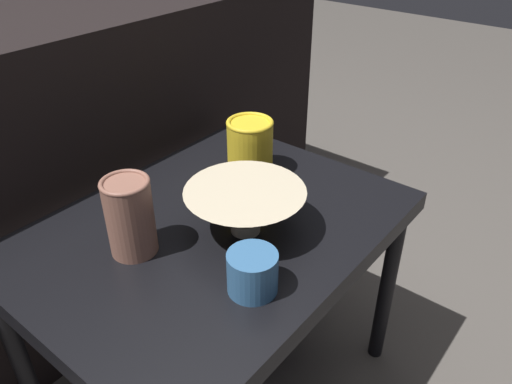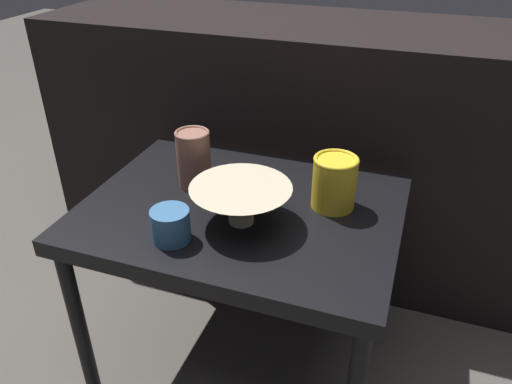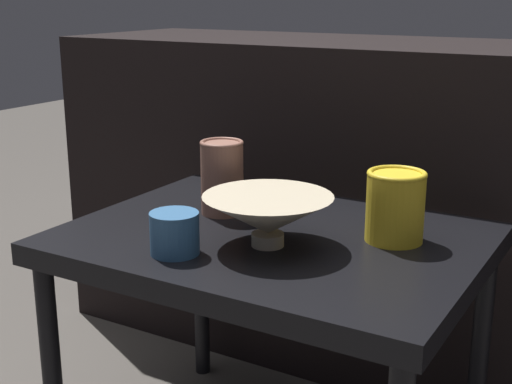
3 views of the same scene
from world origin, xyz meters
TOP-DOWN VIEW (x-y plane):
  - table at (0.00, 0.00)m, footprint 0.73×0.55m
  - couch_backdrop at (0.00, 0.58)m, footprint 1.68×0.50m
  - bowl at (0.02, -0.06)m, footprint 0.22×0.22m
  - vase_textured_left at (-0.14, 0.06)m, footprint 0.08×0.08m
  - vase_colorful_right at (0.20, 0.07)m, footprint 0.10×0.10m
  - cup at (-0.09, -0.17)m, footprint 0.08×0.08m

SIDE VIEW (x-z plane):
  - couch_backdrop at x=0.00m, z-range 0.00..0.80m
  - table at x=0.00m, z-range 0.20..0.69m
  - cup at x=-0.09m, z-range 0.50..0.57m
  - bowl at x=0.02m, z-range 0.51..0.60m
  - vase_colorful_right at x=0.20m, z-range 0.50..0.62m
  - vase_textured_left at x=-0.14m, z-range 0.50..0.64m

